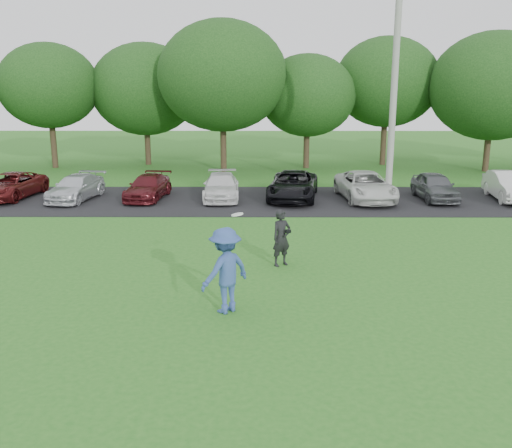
{
  "coord_description": "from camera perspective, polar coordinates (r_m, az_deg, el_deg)",
  "views": [
    {
      "loc": [
        0.07,
        -11.97,
        5.18
      ],
      "look_at": [
        0.0,
        3.5,
        1.3
      ],
      "focal_mm": 40.0,
      "sensor_mm": 36.0,
      "label": 1
    }
  ],
  "objects": [
    {
      "name": "parking_lot",
      "position": [
        25.5,
        0.1,
        2.4
      ],
      "size": [
        32.0,
        6.5,
        0.03
      ],
      "primitive_type": "cube",
      "color": "black",
      "rests_on": "ground"
    },
    {
      "name": "camera_bystander",
      "position": [
        16.35,
        2.56,
        -1.38
      ],
      "size": [
        0.72,
        0.66,
        1.65
      ],
      "color": "black",
      "rests_on": "ground"
    },
    {
      "name": "parked_cars",
      "position": [
        25.55,
        -0.39,
        3.79
      ],
      "size": [
        30.42,
        4.82,
        1.25
      ],
      "color": "#515358",
      "rests_on": "parking_lot"
    },
    {
      "name": "frisbee_player",
      "position": [
        13.04,
        -3.08,
        -4.64
      ],
      "size": [
        1.45,
        1.42,
        2.34
      ],
      "color": "#355095",
      "rests_on": "ground"
    },
    {
      "name": "tree_row",
      "position": [
        34.77,
        2.72,
        13.62
      ],
      "size": [
        42.39,
        9.85,
        8.64
      ],
      "color": "#38281C",
      "rests_on": "ground"
    },
    {
      "name": "utility_pole",
      "position": [
        25.24,
        13.61,
        12.53
      ],
      "size": [
        0.28,
        0.28,
        9.33
      ],
      "primitive_type": "cylinder",
      "color": "#969691",
      "rests_on": "ground"
    },
    {
      "name": "ground",
      "position": [
        13.05,
        -0.07,
        -9.32
      ],
      "size": [
        100.0,
        100.0,
        0.0
      ],
      "primitive_type": "plane",
      "color": "#26681D",
      "rests_on": "ground"
    }
  ]
}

